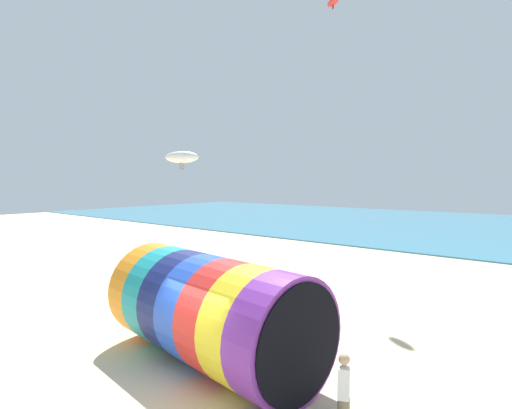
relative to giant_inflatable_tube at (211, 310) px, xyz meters
name	(u,v)px	position (x,y,z in m)	size (l,w,h in m)	color
ground_plane	(197,388)	(0.72, -1.17, -1.50)	(120.00, 120.00, 0.00)	beige
sea	(495,229)	(0.72, 40.59, -1.45)	(120.00, 40.00, 0.10)	teal
giant_inflatable_tube	(211,310)	(0.00, 0.00, 0.00)	(6.89, 3.76, 2.99)	orange
kite_handler	(344,395)	(4.36, -0.61, -0.63)	(0.34, 0.42, 1.70)	#726651
kite_white_parafoil	(182,157)	(-4.55, 2.85, 4.51)	(1.59, 1.18, 0.81)	white
kite_red_parafoil	(333,2)	(-3.61, 13.25, 13.75)	(1.18, 0.94, 0.57)	red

